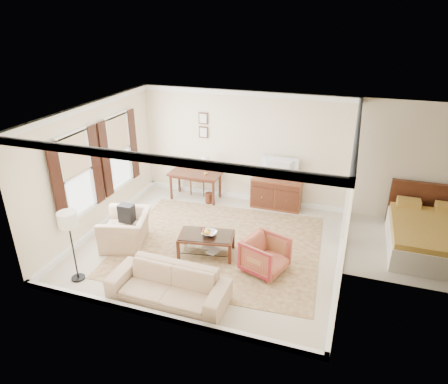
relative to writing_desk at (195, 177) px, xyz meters
The scene contains 21 objects.
room_shell 3.01m from the writing_desk, 59.81° to the right, with size 5.51×5.01×2.91m.
annex_bedroom 5.77m from the writing_desk, ahead, with size 3.00×2.70×2.90m.
window_front 3.27m from the writing_desk, 118.57° to the right, with size 0.12×1.56×1.80m, color #CCB284, non-canonical shape.
window_rear 2.11m from the writing_desk, 142.35° to the right, with size 0.12×1.56×1.80m, color #CCB284, non-canonical shape.
doorway 3.97m from the writing_desk, ahead, with size 0.10×1.12×2.25m, color white, non-canonical shape.
rug 2.55m from the writing_desk, 55.87° to the right, with size 4.26×3.65×0.01m, color brown.
writing_desk is the anchor object (origin of this frame).
desk_chair 0.37m from the writing_desk, 93.51° to the left, with size 0.45×0.45×1.05m, color brown, non-canonical shape.
desk_lamp 0.47m from the writing_desk, ahead, with size 0.32×0.32×0.50m, color silver, non-canonical shape.
framed_prints 1.37m from the writing_desk, 76.33° to the left, with size 0.25×0.04×0.68m, color #4A2215, non-canonical shape.
sideboard 2.19m from the writing_desk, ahead, with size 1.26×0.49×0.78m, color brown.
tv 2.26m from the writing_desk, ahead, with size 0.95×0.55×0.13m, color black.
coffee_table 2.77m from the writing_desk, 63.12° to the right, with size 1.22×0.84×0.47m.
fruit_bowl 2.79m from the writing_desk, 61.82° to the right, with size 0.42×0.42×0.10m, color silver.
book_a 2.72m from the writing_desk, 64.08° to the right, with size 0.28×0.04×0.38m, color brown.
book_b 2.91m from the writing_desk, 61.89° to the right, with size 0.28×0.03×0.38m, color brown.
striped_armchair 3.67m from the writing_desk, 46.20° to the right, with size 0.76×0.71×0.78m, color maroon.
club_armchair 2.69m from the writing_desk, 101.62° to the right, with size 1.10×0.71×0.96m, color tan.
backpack 2.59m from the writing_desk, 102.48° to the right, with size 0.32×0.22×0.40m, color black.
sofa 4.20m from the writing_desk, 74.23° to the right, with size 2.10×0.61×0.82m, color tan.
floor_lamp 4.15m from the writing_desk, 100.82° to the right, with size 0.35×0.35×1.42m.
Camera 1 is at (2.65, -7.01, 4.67)m, focal length 32.00 mm.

